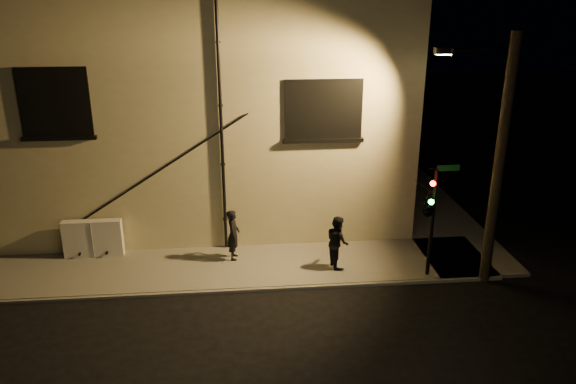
{
  "coord_description": "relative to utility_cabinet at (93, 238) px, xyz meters",
  "views": [
    {
      "loc": [
        -1.36,
        -15.25,
        8.83
      ],
      "look_at": [
        0.29,
        1.8,
        2.55
      ],
      "focal_mm": 35.0,
      "sensor_mm": 36.0,
      "label": 1
    }
  ],
  "objects": [
    {
      "name": "pedestrian_b",
      "position": [
        8.16,
        -1.53,
        0.23
      ],
      "size": [
        0.81,
        0.96,
        1.75
      ],
      "primitive_type": "imported",
      "rotation": [
        0.0,
        0.0,
        1.75
      ],
      "color": "black",
      "rests_on": "sidewalk"
    },
    {
      "name": "pedestrian_a",
      "position": [
        4.77,
        -0.66,
        0.23
      ],
      "size": [
        0.46,
        0.67,
        1.75
      ],
      "primitive_type": "imported",
      "rotation": [
        0.0,
        0.0,
        1.5
      ],
      "color": "black",
      "rests_on": "sidewalk"
    },
    {
      "name": "streetlamp_pole",
      "position": [
        12.63,
        -2.68,
        3.29
      ],
      "size": [
        2.05,
        1.4,
        7.71
      ],
      "color": "black",
      "rests_on": "ground"
    },
    {
      "name": "utility_cabinet",
      "position": [
        0.0,
        0.0,
        0.0
      ],
      "size": [
        1.97,
        0.33,
        1.3
      ],
      "primitive_type": "cube",
      "color": "silver",
      "rests_on": "sidewalk"
    },
    {
      "name": "sidewalk",
      "position": [
        7.52,
        1.69,
        -0.71
      ],
      "size": [
        21.0,
        16.0,
        0.12
      ],
      "color": "slate",
      "rests_on": "ground"
    },
    {
      "name": "building",
      "position": [
        3.3,
        6.29,
        3.64
      ],
      "size": [
        16.2,
        12.23,
        8.8
      ],
      "color": "beige",
      "rests_on": "ground"
    },
    {
      "name": "traffic_signal",
      "position": [
        10.75,
        -2.51,
        1.82
      ],
      "size": [
        1.26,
        2.16,
        3.66
      ],
      "color": "black",
      "rests_on": "sidewalk"
    },
    {
      "name": "ground",
      "position": [
        6.3,
        -2.7,
        -0.77
      ],
      "size": [
        90.0,
        90.0,
        0.0
      ],
      "primitive_type": "plane",
      "color": "black"
    }
  ]
}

